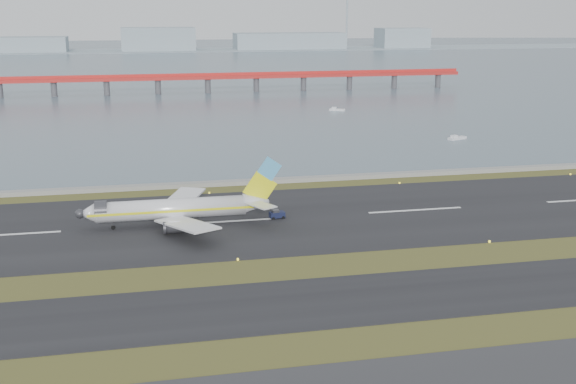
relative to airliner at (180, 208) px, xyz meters
name	(u,v)px	position (x,y,z in m)	size (l,w,h in m)	color
ground	(245,277)	(7.97, -29.25, -3.46)	(1000.00, 1000.00, 0.00)	#3B4518
taxiway_strip	(258,307)	(7.97, -41.25, -3.41)	(1000.00, 18.00, 0.10)	black
runway_strip	(221,222)	(7.97, 0.75, -3.41)	(1000.00, 45.00, 0.10)	black
seawall	(206,184)	(7.97, 30.75, -2.96)	(1000.00, 2.50, 1.00)	gray
bay_water	(153,63)	(7.97, 430.75, -3.46)	(1400.00, 800.00, 1.30)	#485766
red_pier	(208,78)	(27.97, 220.75, 3.82)	(260.00, 5.00, 10.20)	red
far_shoreline	(162,44)	(21.60, 590.75, 2.61)	(1400.00, 80.00, 60.50)	#8E9FA8
airliner	(180,208)	(0.00, 0.00, 0.00)	(38.52, 32.89, 12.80)	silver
pushback_tug	(277,214)	(19.00, 0.96, -2.54)	(3.11, 2.04, 1.89)	#121733
workboat_near	(457,138)	(91.69, 75.61, -2.95)	(6.84, 4.47, 1.59)	silver
workboat_far	(337,110)	(72.51, 146.98, -2.98)	(6.51, 4.38, 1.52)	silver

